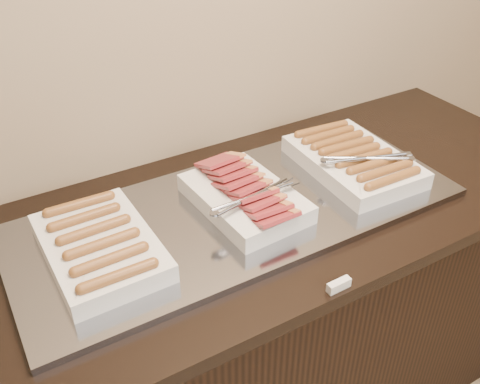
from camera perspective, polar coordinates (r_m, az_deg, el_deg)
name	(u,v)px	position (r m, az deg, el deg)	size (l,w,h in m)	color
counter	(243,325)	(1.76, 0.35, -13.98)	(2.06, 0.76, 0.90)	black
warming_tray	(239,211)	(1.44, -0.13, -2.01)	(1.20, 0.50, 0.02)	gray
dish_left	(100,246)	(1.31, -14.75, -5.58)	(0.25, 0.36, 0.07)	silver
dish_center	(245,196)	(1.42, 0.57, -0.43)	(0.27, 0.36, 0.09)	silver
dish_right	(354,160)	(1.61, 12.06, 3.38)	(0.28, 0.40, 0.08)	silver
label_holder	(339,285)	(1.24, 10.49, -9.74)	(0.06, 0.02, 0.02)	silver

